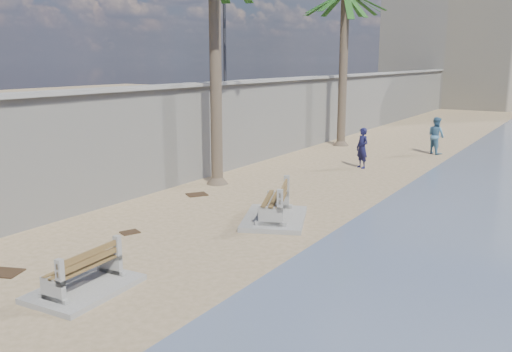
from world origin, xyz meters
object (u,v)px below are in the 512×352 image
at_px(person_a, 362,145).
at_px(bench_far, 275,205).
at_px(bench_near, 84,273).
at_px(person_b, 436,134).

bearing_deg(person_a, bench_far, -54.94).
bearing_deg(bench_near, person_a, 90.09).
distance_m(bench_far, person_b, 13.81).
xyz_separation_m(bench_far, person_b, (0.94, 13.77, 0.54)).
bearing_deg(person_a, person_b, 101.80).
bearing_deg(bench_near, bench_far, 83.03).
xyz_separation_m(bench_far, person_a, (-0.77, 8.56, 0.53)).
xyz_separation_m(bench_near, person_a, (-0.02, 14.66, 0.59)).
xyz_separation_m(bench_near, bench_far, (0.75, 6.10, 0.07)).
relative_size(person_a, person_b, 0.98).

